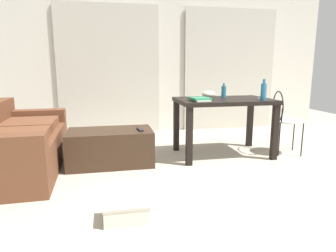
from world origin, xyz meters
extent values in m
plane|color=#B2A893|center=(0.00, 1.41, 0.00)|extent=(8.69, 8.69, 0.00)
cube|color=silver|center=(0.00, 3.62, 1.28)|extent=(5.69, 0.10, 2.55)
cube|color=beige|center=(-1.09, 3.53, 1.08)|extent=(1.71, 0.03, 2.16)
cube|color=beige|center=(1.09, 3.53, 1.08)|extent=(1.71, 0.03, 2.16)
cube|color=brown|center=(-2.12, 1.77, 0.20)|extent=(0.89, 1.78, 0.41)
cube|color=brown|center=(-2.14, 2.54, 0.49)|extent=(0.85, 0.22, 0.17)
cube|color=brown|center=(-2.08, 2.11, 0.46)|extent=(0.63, 0.66, 0.10)
cube|color=brown|center=(-2.06, 1.43, 0.46)|extent=(0.63, 0.66, 0.10)
cube|color=#382619|center=(-1.13, 1.79, 0.21)|extent=(0.98, 0.55, 0.41)
cube|color=black|center=(0.32, 1.90, 0.72)|extent=(1.20, 0.76, 0.05)
cube|color=black|center=(-0.22, 1.57, 0.35)|extent=(0.07, 0.07, 0.69)
cube|color=black|center=(0.87, 1.57, 0.35)|extent=(0.07, 0.07, 0.69)
cube|color=black|center=(-0.22, 2.23, 0.35)|extent=(0.07, 0.07, 0.69)
cube|color=black|center=(0.87, 2.23, 0.35)|extent=(0.07, 0.07, 0.69)
cylinder|color=silver|center=(1.19, 1.79, 0.45)|extent=(0.42, 0.42, 0.02)
cylinder|color=black|center=(1.29, 1.61, 0.22)|extent=(0.02, 0.02, 0.44)
cylinder|color=black|center=(1.36, 1.89, 0.22)|extent=(0.02, 0.02, 0.44)
cylinder|color=black|center=(1.01, 1.68, 0.22)|extent=(0.02, 0.02, 0.44)
cylinder|color=black|center=(1.08, 1.96, 0.22)|extent=(0.02, 0.02, 0.44)
torus|color=black|center=(1.04, 1.82, 0.63)|extent=(0.11, 0.40, 0.41)
cylinder|color=black|center=(1.00, 1.65, 0.54)|extent=(0.02, 0.02, 0.18)
cylinder|color=black|center=(1.09, 1.99, 0.54)|extent=(0.02, 0.02, 0.18)
cylinder|color=teal|center=(0.72, 1.63, 0.84)|extent=(0.07, 0.07, 0.20)
cylinder|color=teal|center=(0.72, 1.63, 0.97)|extent=(0.03, 0.03, 0.06)
cylinder|color=teal|center=(0.38, 2.05, 0.82)|extent=(0.06, 0.06, 0.15)
cylinder|color=teal|center=(0.38, 2.05, 0.91)|extent=(0.03, 0.03, 0.04)
ellipsoid|color=beige|center=(0.15, 1.99, 0.79)|extent=(0.17, 0.17, 0.10)
cube|color=silver|center=(-0.04, 1.73, 0.75)|extent=(0.18, 0.27, 0.01)
cube|color=#2D7F56|center=(-0.05, 1.75, 0.77)|extent=(0.25, 0.25, 0.02)
cube|color=#9EA0A5|center=(0.78, 1.82, 0.74)|extent=(0.03, 0.07, 0.00)
torus|color=#3372B2|center=(0.79, 1.87, 0.74)|extent=(0.03, 0.03, 0.00)
cube|color=#9EA0A5|center=(0.77, 1.82, 0.74)|extent=(0.05, 0.06, 0.00)
torus|color=#3372B2|center=(0.80, 1.86, 0.74)|extent=(0.03, 0.03, 0.00)
cube|color=#232326|center=(-0.78, 1.71, 0.43)|extent=(0.07, 0.19, 0.02)
cube|color=beige|center=(-1.04, 0.42, 0.06)|extent=(0.33, 0.23, 0.12)
cube|color=beige|center=(-1.04, 0.42, 0.14)|extent=(0.34, 0.23, 0.02)
camera|label=1|loc=(-1.15, -1.68, 1.14)|focal=31.81mm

